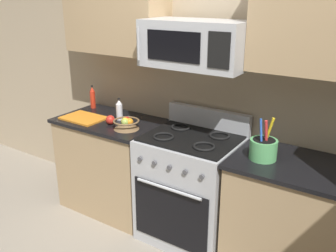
# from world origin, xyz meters

# --- Properties ---
(wall_back) EXTENTS (8.00, 0.10, 2.60)m
(wall_back) POSITION_xyz_m (0.00, 1.05, 1.30)
(wall_back) COLOR tan
(wall_back) RESTS_ON ground
(counter_left) EXTENTS (0.97, 0.63, 0.91)m
(counter_left) POSITION_xyz_m (-0.87, 0.66, 0.46)
(counter_left) COLOR tan
(counter_left) RESTS_ON ground
(range_oven) EXTENTS (0.76, 0.67, 1.09)m
(range_oven) POSITION_xyz_m (-0.00, 0.66, 0.47)
(range_oven) COLOR #B2B5BA
(range_oven) RESTS_ON ground
(counter_right) EXTENTS (0.90, 0.63, 0.91)m
(counter_right) POSITION_xyz_m (0.84, 0.66, 0.46)
(counter_right) COLOR tan
(counter_right) RESTS_ON ground
(microwave) EXTENTS (0.80, 0.44, 0.35)m
(microwave) POSITION_xyz_m (-0.00, 0.69, 1.66)
(microwave) COLOR #B2B5BA
(upper_cabinets_left) EXTENTS (0.96, 0.34, 0.78)m
(upper_cabinets_left) POSITION_xyz_m (-0.88, 0.83, 1.89)
(upper_cabinets_left) COLOR tan
(upper_cabinets_right) EXTENTS (0.89, 0.34, 0.78)m
(upper_cabinets_right) POSITION_xyz_m (0.84, 0.83, 1.89)
(upper_cabinets_right) COLOR tan
(utensil_crock) EXTENTS (0.19, 0.19, 0.30)m
(utensil_crock) POSITION_xyz_m (0.61, 0.61, 0.99)
(utensil_crock) COLOR #59AD66
(utensil_crock) RESTS_ON counter_right
(fruit_basket) EXTENTS (0.23, 0.23, 0.10)m
(fruit_basket) POSITION_xyz_m (-0.59, 0.56, 0.96)
(fruit_basket) COLOR brown
(fruit_basket) RESTS_ON counter_left
(apple_loose) EXTENTS (0.08, 0.08, 0.08)m
(apple_loose) POSITION_xyz_m (-0.78, 0.57, 0.95)
(apple_loose) COLOR red
(apple_loose) RESTS_ON counter_left
(cutting_board) EXTENTS (0.39, 0.29, 0.02)m
(cutting_board) POSITION_xyz_m (-1.09, 0.55, 0.92)
(cutting_board) COLOR orange
(cutting_board) RESTS_ON counter_left
(bottle_vinegar) EXTENTS (0.06, 0.06, 0.21)m
(bottle_vinegar) POSITION_xyz_m (-0.79, 0.71, 1.00)
(bottle_vinegar) COLOR silver
(bottle_vinegar) RESTS_ON counter_left
(bottle_hot_sauce) EXTENTS (0.05, 0.05, 0.23)m
(bottle_hot_sauce) POSITION_xyz_m (-1.26, 0.85, 1.02)
(bottle_hot_sauce) COLOR red
(bottle_hot_sauce) RESTS_ON counter_left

